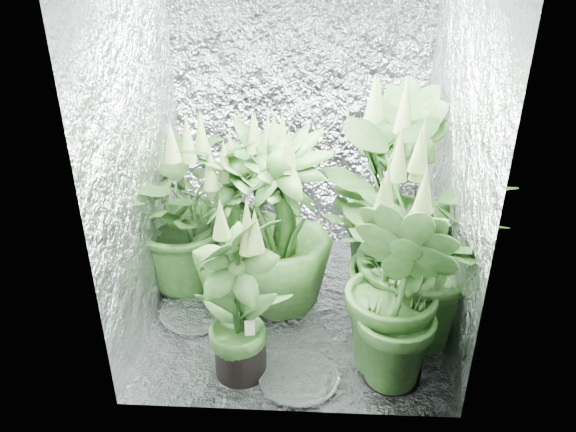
% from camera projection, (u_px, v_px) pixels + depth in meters
% --- Properties ---
extents(ground, '(1.60, 1.60, 0.00)m').
position_uv_depth(ground, '(294.00, 307.00, 3.32)').
color(ground, silver).
rests_on(ground, ground).
extents(walls, '(1.62, 1.62, 2.00)m').
position_uv_depth(walls, '(295.00, 147.00, 2.85)').
color(walls, silver).
rests_on(walls, ground).
extents(plant_a, '(1.17, 1.17, 1.09)m').
position_uv_depth(plant_a, '(188.00, 210.00, 3.30)').
color(plant_a, black).
rests_on(plant_a, ground).
extents(plant_b, '(0.69, 0.69, 1.04)m').
position_uv_depth(plant_b, '(256.00, 199.00, 3.54)').
color(plant_b, black).
rests_on(plant_b, ground).
extents(plant_c, '(0.76, 0.76, 1.33)m').
position_uv_depth(plant_c, '(388.00, 197.00, 3.22)').
color(plant_c, black).
rests_on(plant_c, ground).
extents(plant_d, '(0.74, 0.74, 1.03)m').
position_uv_depth(plant_d, '(236.00, 232.00, 3.14)').
color(plant_d, black).
rests_on(plant_d, ground).
extents(plant_e, '(1.10, 1.10, 1.19)m').
position_uv_depth(plant_e, '(412.00, 247.00, 2.82)').
color(plant_e, black).
rests_on(plant_e, ground).
extents(plant_f, '(0.67, 0.67, 0.99)m').
position_uv_depth(plant_f, '(238.00, 298.00, 2.63)').
color(plant_f, black).
rests_on(plant_f, ground).
extents(plant_g, '(0.77, 0.77, 1.11)m').
position_uv_depth(plant_g, '(400.00, 292.00, 2.58)').
color(plant_g, black).
rests_on(plant_g, ground).
extents(plant_h, '(0.82, 0.82, 1.14)m').
position_uv_depth(plant_h, '(281.00, 227.00, 3.10)').
color(plant_h, black).
rests_on(plant_h, ground).
extents(circulation_fan, '(0.17, 0.35, 0.41)m').
position_uv_depth(circulation_fan, '(390.00, 263.00, 3.43)').
color(circulation_fan, black).
rests_on(circulation_fan, ground).
extents(plant_label, '(0.05, 0.03, 0.08)m').
position_uv_depth(plant_label, '(250.00, 328.00, 2.67)').
color(plant_label, white).
rests_on(plant_label, plant_f).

